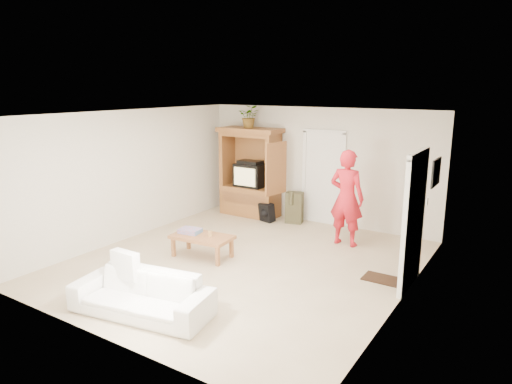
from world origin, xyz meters
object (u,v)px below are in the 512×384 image
armoire (251,178)px  coffee_table (202,238)px  man (347,198)px  sofa (141,294)px

armoire → coffee_table: armoire is taller
armoire → man: armoire is taller
sofa → coffee_table: 2.21m
sofa → coffee_table: bearing=97.4°
armoire → sofa: (1.45, -4.95, -0.62)m
sofa → coffee_table: (-0.66, 2.11, 0.07)m
sofa → armoire: bearing=96.3°
man → coffee_table: size_ratio=1.65×
armoire → coffee_table: (0.79, -2.84, -0.55)m
man → sofa: 4.40m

